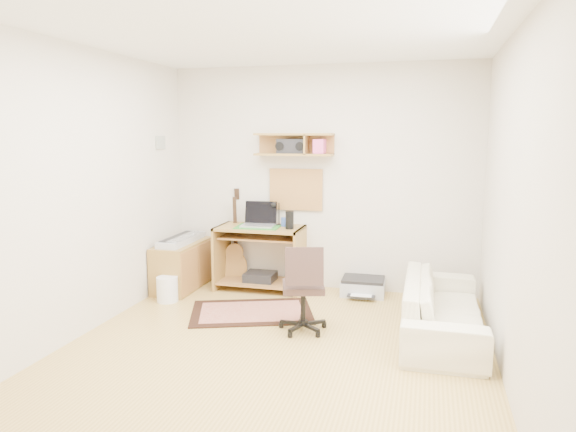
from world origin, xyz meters
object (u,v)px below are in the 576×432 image
(sofa, at_px, (443,298))
(desk, at_px, (260,258))
(cabinet, at_px, (182,265))
(printer, at_px, (363,287))
(task_chair, at_px, (303,287))

(sofa, bearing_deg, desk, 65.84)
(cabinet, relative_size, printer, 1.84)
(task_chair, xyz_separation_m, sofa, (1.25, 0.24, -0.08))
(task_chair, height_order, cabinet, task_chair)
(desk, relative_size, sofa, 0.57)
(printer, bearing_deg, cabinet, -174.05)
(task_chair, distance_m, sofa, 1.28)
(task_chair, height_order, sofa, task_chair)
(task_chair, bearing_deg, printer, 55.89)
(cabinet, height_order, printer, cabinet)
(cabinet, distance_m, printer, 2.14)
(printer, bearing_deg, task_chair, -109.75)
(printer, bearing_deg, sofa, -51.89)
(task_chair, bearing_deg, sofa, -5.08)
(desk, relative_size, printer, 2.04)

